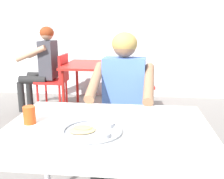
{
  "coord_description": "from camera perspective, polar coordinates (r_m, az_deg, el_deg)",
  "views": [
    {
      "loc": [
        0.21,
        -1.28,
        1.28
      ],
      "look_at": [
        0.04,
        0.27,
        0.89
      ],
      "focal_mm": 41.49,
      "sensor_mm": 36.0,
      "label": 1
    }
  ],
  "objects": [
    {
      "name": "thali_tray",
      "position": [
        1.36,
        -4.33,
        -9.0
      ],
      "size": [
        0.31,
        0.31,
        0.03
      ],
      "color": "#B7BABF",
      "rests_on": "table_foreground"
    },
    {
      "name": "chair_red_left",
      "position": [
        3.98,
        -12.1,
        2.61
      ],
      "size": [
        0.42,
        0.43,
        0.85
      ],
      "color": "red",
      "rests_on": "ground"
    },
    {
      "name": "chair_foreground",
      "position": [
        2.36,
        2.89,
        -5.26
      ],
      "size": [
        0.43,
        0.42,
        0.87
      ],
      "color": "#3F3F44",
      "rests_on": "ground"
    },
    {
      "name": "chair_red_right",
      "position": [
        3.8,
        4.84,
        2.03
      ],
      "size": [
        0.45,
        0.46,
        0.84
      ],
      "color": "red",
      "rests_on": "ground"
    },
    {
      "name": "patron_background",
      "position": [
        4.02,
        -15.01,
        6.0
      ],
      "size": [
        0.55,
        0.49,
        1.25
      ],
      "color": "#272727",
      "rests_on": "ground"
    },
    {
      "name": "table_background_red",
      "position": [
        3.83,
        -3.77,
        4.47
      ],
      "size": [
        0.87,
        0.92,
        0.72
      ],
      "color": "red",
      "rests_on": "ground"
    },
    {
      "name": "drinking_cup",
      "position": [
        1.53,
        -17.75,
        -5.26
      ],
      "size": [
        0.07,
        0.07,
        0.1
      ],
      "color": "#D84C19",
      "rests_on": "table_foreground"
    },
    {
      "name": "table_foreground",
      "position": [
        1.45,
        -1.04,
        -11.05
      ],
      "size": [
        1.13,
        0.86,
        0.74
      ],
      "color": "silver",
      "rests_on": "ground"
    },
    {
      "name": "diner_foreground",
      "position": [
        2.08,
        2.39,
        -1.37
      ],
      "size": [
        0.51,
        0.57,
        1.22
      ],
      "color": "#393939",
      "rests_on": "ground"
    }
  ]
}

